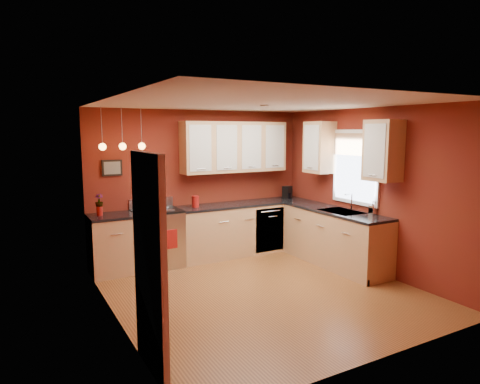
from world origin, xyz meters
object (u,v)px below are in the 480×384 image
red_canister (195,201)px  soap_pump (373,208)px  gas_range (158,238)px  coffee_maker (287,193)px  sink (341,213)px

red_canister → soap_pump: (2.18, -1.93, 0.01)m
gas_range → coffee_maker: bearing=1.2°
sink → red_canister: bearing=142.2°
gas_range → sink: size_ratio=1.59×
red_canister → coffee_maker: 1.96m
red_canister → soap_pump: bearing=-41.5°
gas_range → red_canister: red_canister is taller
sink → coffee_maker: 1.56m
coffee_maker → soap_pump: bearing=-102.3°
coffee_maker → gas_range: bearing=162.5°
coffee_maker → sink: bearing=-109.6°
sink → coffee_maker: sink is taller
red_canister → soap_pump: 2.92m
red_canister → coffee_maker: size_ratio=0.83×
sink → coffee_maker: (0.02, 1.55, 0.13)m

